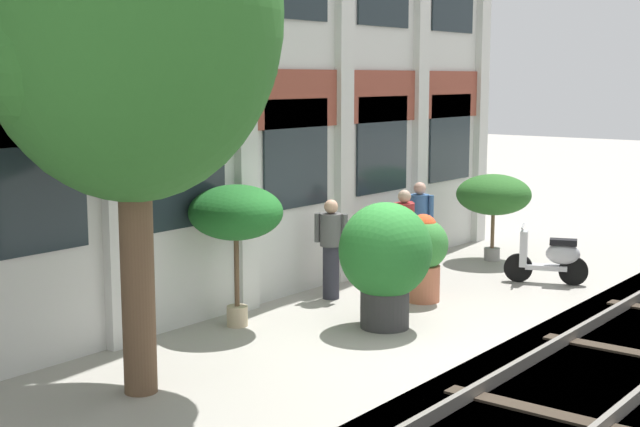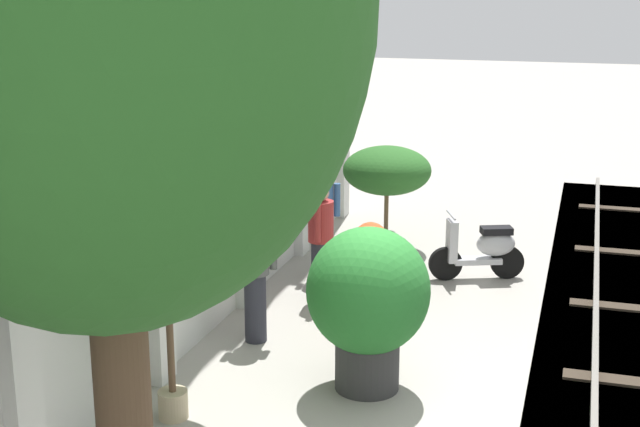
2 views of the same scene
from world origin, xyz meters
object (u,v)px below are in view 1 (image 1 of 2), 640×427
resident_watching_tracks (419,224)px  potted_plant_fluted_column (385,256)px  broadleaf_tree (130,22)px  potted_plant_ribbed_drum (423,251)px  resident_near_plants (404,234)px  scooter_near_curb (550,258)px  potted_plant_terracotta_small (494,195)px  resident_by_doorway (331,246)px  potted_plant_tall_urn (236,214)px

resident_watching_tracks → potted_plant_fluted_column: bearing=15.7°
broadleaf_tree → potted_plant_ribbed_drum: bearing=-3.4°
potted_plant_ribbed_drum → resident_watching_tracks: size_ratio=0.85×
broadleaf_tree → resident_near_plants: bearing=5.2°
resident_watching_tracks → resident_near_plants: size_ratio=1.02×
scooter_near_curb → resident_watching_tracks: bearing=-7.1°
potted_plant_fluted_column → resident_watching_tracks: bearing=24.4°
potted_plant_ribbed_drum → resident_near_plants: size_ratio=0.86×
potted_plant_terracotta_small → broadleaf_tree: bearing=-178.2°
resident_near_plants → resident_by_doorway: bearing=-107.0°
broadleaf_tree → resident_near_plants: 6.98m
resident_near_plants → potted_plant_tall_urn: bearing=-101.7°
scooter_near_curb → broadleaf_tree: bearing=58.2°
resident_by_doorway → broadleaf_tree: bearing=-13.9°
potted_plant_terracotta_small → resident_near_plants: 2.69m
resident_watching_tracks → resident_by_doorway: bearing=-10.2°
potted_plant_fluted_column → potted_plant_ribbed_drum: bearing=12.9°
potted_plant_ribbed_drum → potted_plant_tall_urn: bearing=155.1°
potted_plant_ribbed_drum → resident_near_plants: 1.21m
resident_by_doorway → scooter_near_curb: bearing=118.5°
potted_plant_tall_urn → potted_plant_fluted_column: potted_plant_tall_urn is taller
potted_plant_ribbed_drum → potted_plant_fluted_column: size_ratio=0.78×
potted_plant_terracotta_small → potted_plant_ribbed_drum: 3.56m
potted_plant_ribbed_drum → resident_watching_tracks: bearing=33.3°
broadleaf_tree → potted_plant_tall_urn: bearing=20.7°
potted_plant_terracotta_small → resident_near_plants: potted_plant_terracotta_small is taller
potted_plant_tall_urn → resident_watching_tracks: bearing=-1.9°
broadleaf_tree → potted_plant_fluted_column: (3.78, -0.68, -2.98)m
potted_plant_terracotta_small → resident_near_plants: bearing=173.8°
potted_plant_tall_urn → resident_near_plants: potted_plant_tall_urn is taller
resident_by_doorway → resident_watching_tracks: 2.49m
potted_plant_terracotta_small → potted_plant_ribbed_drum: potted_plant_terracotta_small is taller
potted_plant_terracotta_small → resident_by_doorway: bearing=171.7°
scooter_near_curb → resident_watching_tracks: size_ratio=0.82×
broadleaf_tree → resident_watching_tracks: 7.82m
scooter_near_curb → resident_near_plants: size_ratio=0.83×
potted_plant_tall_urn → resident_near_plants: (3.62, -0.41, -0.72)m
resident_watching_tracks → scooter_near_curb: bearing=95.7°
broadleaf_tree → potted_plant_terracotta_small: 9.27m
scooter_near_curb → resident_by_doorway: size_ratio=0.84×
potted_plant_tall_urn → potted_plant_fluted_column: size_ratio=1.13×
broadleaf_tree → potted_plant_fluted_column: 4.87m
potted_plant_terracotta_small → resident_watching_tracks: bearing=162.4°
potted_plant_fluted_column → resident_near_plants: size_ratio=1.10×
broadleaf_tree → potted_plant_tall_urn: 3.67m
potted_plant_ribbed_drum → potted_plant_tall_urn: (-2.79, 1.29, 0.79)m
potted_plant_fluted_column → resident_watching_tracks: size_ratio=1.09×
potted_plant_tall_urn → scooter_near_curb: 5.74m
potted_plant_terracotta_small → potted_plant_fluted_column: size_ratio=0.94×
potted_plant_ribbed_drum → potted_plant_fluted_column: 1.65m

